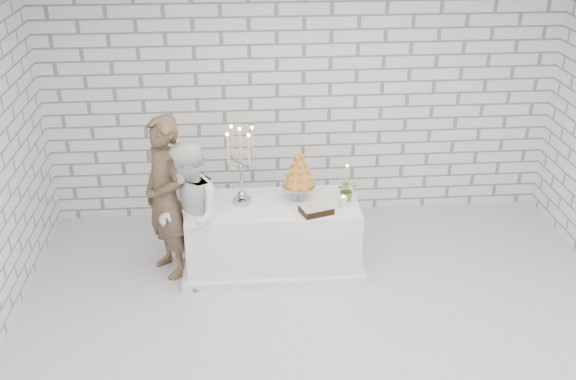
% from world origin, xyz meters
% --- Properties ---
extents(ground, '(6.00, 5.00, 0.01)m').
position_xyz_m(ground, '(0.00, 0.00, 0.00)').
color(ground, silver).
rests_on(ground, ground).
extents(ceiling, '(6.00, 5.00, 0.01)m').
position_xyz_m(ceiling, '(0.00, 0.00, 3.00)').
color(ceiling, white).
rests_on(ceiling, ground).
extents(wall_back, '(6.00, 0.01, 3.00)m').
position_xyz_m(wall_back, '(0.00, 2.50, 1.50)').
color(wall_back, white).
rests_on(wall_back, ground).
extents(cake_table, '(1.80, 0.80, 0.75)m').
position_xyz_m(cake_table, '(-0.44, 1.25, 0.38)').
color(cake_table, white).
rests_on(cake_table, ground).
extents(groom, '(0.70, 0.76, 1.75)m').
position_xyz_m(groom, '(-1.53, 1.22, 0.88)').
color(groom, '#453426').
rests_on(groom, ground).
extents(bride, '(0.75, 0.87, 1.55)m').
position_xyz_m(bride, '(-1.29, 0.99, 0.78)').
color(bride, white).
rests_on(bride, ground).
extents(candelabra, '(0.40, 0.40, 0.85)m').
position_xyz_m(candelabra, '(-0.76, 1.28, 1.17)').
color(candelabra, '#A09FAA').
rests_on(candelabra, cake_table).
extents(croquembouche, '(0.37, 0.37, 0.55)m').
position_xyz_m(croquembouche, '(-0.16, 1.33, 1.03)').
color(croquembouche, '#A46121').
rests_on(croquembouche, cake_table).
extents(chocolate_cake, '(0.36, 0.31, 0.08)m').
position_xyz_m(chocolate_cake, '(-0.01, 1.01, 0.79)').
color(chocolate_cake, black).
rests_on(chocolate_cake, cake_table).
extents(pillar_candle, '(0.09, 0.09, 0.12)m').
position_xyz_m(pillar_candle, '(0.28, 1.10, 0.81)').
color(pillar_candle, white).
rests_on(pillar_candle, cake_table).
extents(extra_taper, '(0.07, 0.07, 0.32)m').
position_xyz_m(extra_taper, '(0.36, 1.42, 0.91)').
color(extra_taper, beige).
rests_on(extra_taper, cake_table).
extents(flowers, '(0.23, 0.21, 0.23)m').
position_xyz_m(flowers, '(0.35, 1.27, 0.87)').
color(flowers, '#3C722F').
rests_on(flowers, cake_table).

